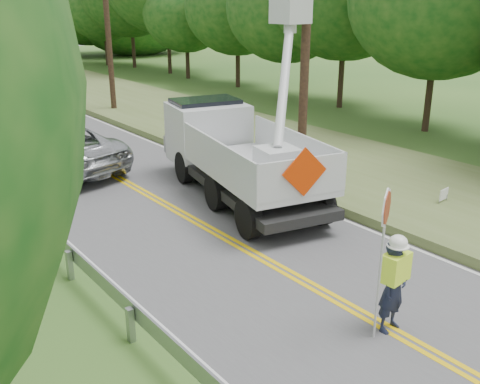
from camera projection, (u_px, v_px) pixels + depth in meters
ground at (449, 363)px, 9.48m from camera, size 140.00×140.00×0.00m
road at (108, 172)px, 19.92m from camera, size 7.20×96.00×0.03m
utility_poles at (176, 18)px, 23.27m from camera, size 1.60×43.30×10.00m
tall_grass_verge at (257, 140)px, 23.95m from camera, size 7.00×96.00×0.30m
flagger at (394, 280)px, 10.09m from camera, size 1.13×0.50×2.98m
bucket_truck at (231, 140)px, 17.77m from camera, size 4.63×8.12×7.45m
suv_silver at (50, 148)px, 19.71m from camera, size 4.31×6.89×1.78m
yard_sign at (444, 195)px, 16.15m from camera, size 0.48×0.08×0.70m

